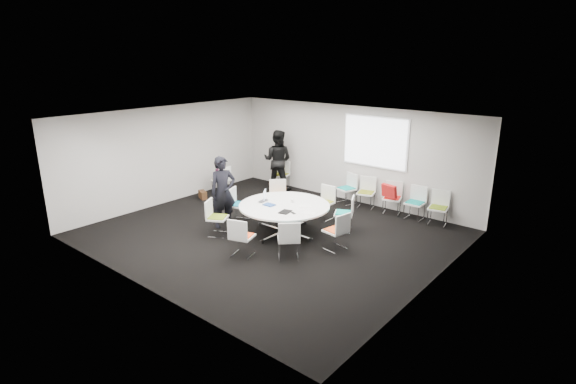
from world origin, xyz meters
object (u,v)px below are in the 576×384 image
Objects in this scene: person_main at (223,192)px; chair_back_c at (392,204)px; chair_ring_h at (289,246)px; chair_back_b at (366,199)px; chair_person_back at (281,180)px; chair_ring_b at (344,220)px; chair_ring_d at (278,202)px; cup at (292,201)px; chair_back_a at (347,194)px; laptop at (265,201)px; person_back at (278,160)px; chair_spare_left at (222,185)px; chair_ring_f at (217,224)px; chair_ring_e at (239,211)px; brown_bag at (203,195)px; chair_back_d at (415,209)px; chair_ring_c at (324,209)px; conference_table at (284,212)px; chair_ring_g at (242,244)px; maroon_bag at (221,174)px; chair_ring_a at (336,238)px; chair_back_e at (438,214)px.

chair_back_c is at bearing -16.32° from person_main.
chair_back_b is at bearing 52.74° from chair_ring_h.
chair_ring_b is at bearing 142.07° from chair_person_back.
cup is at bearing 101.68° from chair_ring_d.
chair_back_a is 2.96× the size of laptop.
person_back is (-3.14, -0.19, 0.69)m from chair_back_b.
chair_back_a is 3.91m from chair_spare_left.
chair_ring_f is 3.42m from chair_spare_left.
chair_back_a is (1.06, 1.84, 0.00)m from chair_ring_d.
chair_ring_e and chair_back_c have the same top height.
chair_ring_d is 2.12m from chair_back_a.
chair_ring_b is 2.44× the size of brown_bag.
person_back is 6.50× the size of laptop.
chair_person_back is at bearing 170.44° from chair_ring_f.
laptop is (2.06, -2.86, -0.22)m from person_back.
cup is (-1.97, -2.70, 0.50)m from chair_back_d.
chair_spare_left is (-2.18, 1.36, 0.00)m from chair_ring_e.
cup is at bearing 86.61° from chair_ring_c.
chair_ring_d is 3.66m from chair_back_d.
conference_table is at bearing 109.29° from chair_ring_b.
chair_ring_e is at bearing 119.08° from chair_ring_g.
chair_ring_g is at bearing 68.65° from chair_back_b.
brown_bag is (-3.60, -2.39, -0.16)m from chair_back_a.
chair_ring_b is 2.01m from laptop.
chair_ring_g and chair_spare_left have the same top height.
maroon_bag is 0.88m from brown_bag.
chair_spare_left is 2.91m from person_main.
chair_ring_d is 1.84m from person_main.
chair_ring_a is 0.46× the size of person_back.
cup is at bearing 109.63° from chair_ring_f.
chair_back_b is at bearing 79.19° from cup.
chair_back_d reaches higher than conference_table.
chair_back_c is 1.00× the size of chair_back_d.
chair_ring_f is 1.00× the size of chair_back_e.
brown_bag is at bearing 69.74° from chair_ring_b.
person_main is (-1.48, -0.61, 0.37)m from conference_table.
person_main reaches higher than chair_spare_left.
chair_back_d is (0.66, 0.00, 0.00)m from chair_back_c.
chair_ring_h is 3.98m from chair_back_b.
chair_ring_g is 1.89m from cup.
person_back is at bearing 54.58° from maroon_bag.
chair_ring_g is at bearing -36.82° from maroon_bag.
brown_bag is at bearing 14.75° from chair_ring_c.
chair_back_c is 4.59m from person_main.
chair_ring_a and chair_person_back have the same top height.
laptop is at bearing 41.81° from chair_back_c.
chair_ring_g and chair_person_back have the same top height.
conference_table is 2.48× the size of chair_back_d.
chair_ring_g is 5.16m from chair_back_e.
person_back reaches higher than chair_ring_e.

